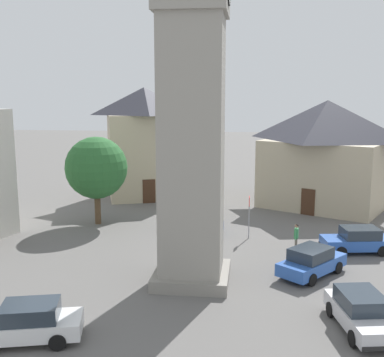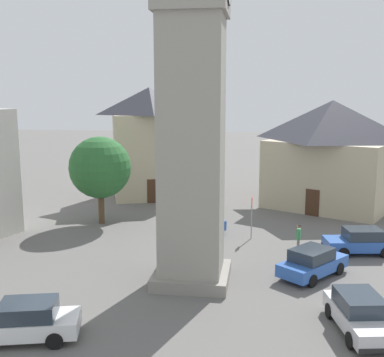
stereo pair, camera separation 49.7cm
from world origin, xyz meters
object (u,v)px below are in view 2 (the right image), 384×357
at_px(tree, 100,168).
at_px(car_blue_kerb, 26,321).
at_px(road_sign, 252,210).
at_px(car_black_far, 361,241).
at_px(car_silver_kerb, 198,219).
at_px(building_shop_left, 150,142).
at_px(building_terrace_right, 331,153).
at_px(pedestrian, 298,236).
at_px(car_red_corner, 313,262).
at_px(car_white_side, 360,314).

bearing_deg(tree, car_blue_kerb, 9.26).
bearing_deg(road_sign, car_black_far, 72.41).
height_order(car_black_far, road_sign, road_sign).
distance_m(car_silver_kerb, car_black_far, 10.84).
xyz_separation_m(building_shop_left, building_terrace_right, (1.91, 15.81, -0.54)).
distance_m(car_blue_kerb, building_shop_left, 26.75).
xyz_separation_m(pedestrian, building_shop_left, (-14.21, -12.45, 4.09)).
xyz_separation_m(car_blue_kerb, building_terrace_right, (-24.45, 14.49, 3.79)).
height_order(car_silver_kerb, car_red_corner, same).
relative_size(car_silver_kerb, pedestrian, 2.48).
xyz_separation_m(car_red_corner, car_black_far, (-4.13, 3.20, 0.00)).
bearing_deg(car_silver_kerb, car_blue_kerb, -15.84).
bearing_deg(car_white_side, tree, -132.39).
distance_m(car_red_corner, road_sign, 7.11).
height_order(pedestrian, tree, tree).
distance_m(car_red_corner, pedestrian, 3.93).
relative_size(car_blue_kerb, pedestrian, 2.62).
xyz_separation_m(car_red_corner, tree, (-8.45, -14.29, 3.38)).
xyz_separation_m(tree, building_terrace_right, (-7.75, 17.21, 0.41)).
height_order(pedestrian, road_sign, road_sign).
bearing_deg(car_silver_kerb, car_red_corner, 42.52).
bearing_deg(tree, car_black_far, 76.13).
bearing_deg(car_black_far, pedestrian, -86.34).
bearing_deg(car_silver_kerb, pedestrian, 60.19).
bearing_deg(building_shop_left, pedestrian, 41.22).
bearing_deg(car_blue_kerb, building_terrace_right, 149.35).
relative_size(car_blue_kerb, car_silver_kerb, 1.05).
xyz_separation_m(car_silver_kerb, car_black_far, (3.55, 10.24, 0.00)).
height_order(car_red_corner, pedestrian, pedestrian).
bearing_deg(road_sign, pedestrian, 51.21).
relative_size(car_blue_kerb, building_shop_left, 0.44).
distance_m(car_blue_kerb, car_silver_kerb, 16.57).
distance_m(car_silver_kerb, car_red_corner, 10.42).
bearing_deg(car_black_far, tree, -103.87).
xyz_separation_m(car_blue_kerb, car_white_side, (-2.52, 12.82, 0.00)).
bearing_deg(car_white_side, pedestrian, -170.03).
bearing_deg(car_red_corner, building_shop_left, -144.56).
height_order(car_white_side, pedestrian, pedestrian).
distance_m(building_shop_left, road_sign, 15.63).
xyz_separation_m(car_black_far, building_shop_left, (-13.98, -16.09, 4.33)).
relative_size(car_red_corner, pedestrian, 2.51).
bearing_deg(car_red_corner, building_terrace_right, 169.76).
relative_size(building_shop_left, road_sign, 3.58).
xyz_separation_m(car_red_corner, building_shop_left, (-18.11, -12.89, 4.33)).
relative_size(building_shop_left, building_terrace_right, 0.82).
xyz_separation_m(building_shop_left, road_sign, (11.92, 9.60, -3.19)).
height_order(car_black_far, building_shop_left, building_shop_left).
bearing_deg(car_red_corner, car_silver_kerb, -137.48).
bearing_deg(building_terrace_right, car_silver_kerb, -49.49).
height_order(car_blue_kerb, road_sign, road_sign).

